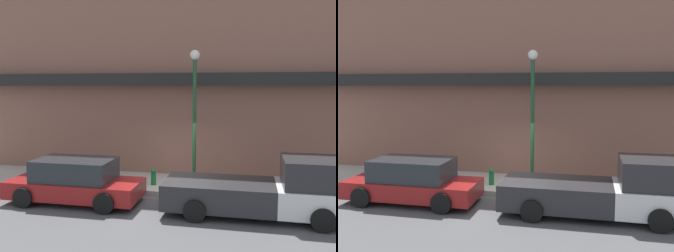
% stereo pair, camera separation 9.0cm
% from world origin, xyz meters
% --- Properties ---
extents(ground_plane, '(80.00, 80.00, 0.00)m').
position_xyz_m(ground_plane, '(0.00, 0.00, 0.00)').
color(ground_plane, '#4C4C4F').
extents(sidewalk, '(36.00, 2.72, 0.17)m').
position_xyz_m(sidewalk, '(0.00, 1.36, 0.08)').
color(sidewalk, '#ADA89E').
rests_on(sidewalk, ground).
extents(building, '(19.80, 3.80, 11.15)m').
position_xyz_m(building, '(0.02, 4.20, 4.90)').
color(building, brown).
rests_on(building, ground).
extents(pickup_truck, '(5.53, 2.15, 1.79)m').
position_xyz_m(pickup_truck, '(3.25, -1.21, 0.78)').
color(pickup_truck, silver).
rests_on(pickup_truck, ground).
extents(parked_car, '(4.40, 1.98, 1.46)m').
position_xyz_m(parked_car, '(-2.99, -1.21, 0.71)').
color(parked_car, maroon).
rests_on(parked_car, ground).
extents(fire_hydrant, '(0.20, 0.20, 0.62)m').
position_xyz_m(fire_hydrant, '(-0.85, 0.86, 0.48)').
color(fire_hydrant, '#196633').
rests_on(fire_hydrant, sidewalk).
extents(street_lamp, '(0.36, 0.36, 4.97)m').
position_xyz_m(street_lamp, '(0.64, 1.10, 3.32)').
color(street_lamp, '#1E4728').
rests_on(street_lamp, sidewalk).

